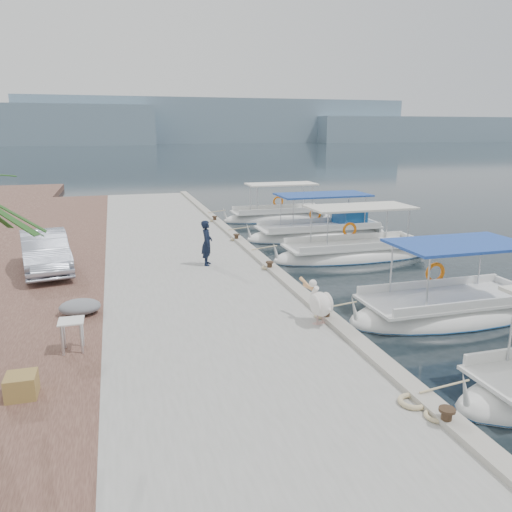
{
  "coord_description": "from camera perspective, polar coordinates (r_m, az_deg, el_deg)",
  "views": [
    {
      "loc": [
        -5.48,
        -14.81,
        5.36
      ],
      "look_at": [
        -1.0,
        0.98,
        1.2
      ],
      "focal_mm": 35.0,
      "sensor_mm": 36.0,
      "label": 1
    }
  ],
  "objects": [
    {
      "name": "mooring_bollards",
      "position": [
        17.72,
        1.57,
        -1.05
      ],
      "size": [
        0.28,
        20.28,
        0.33
      ],
      "color": "black",
      "rests_on": "concrete_quay"
    },
    {
      "name": "fisherman",
      "position": [
        18.4,
        -5.64,
        1.51
      ],
      "size": [
        0.56,
        0.7,
        1.67
      ],
      "primitive_type": "imported",
      "rotation": [
        0.0,
        0.0,
        1.28
      ],
      "color": "black",
      "rests_on": "concrete_quay"
    },
    {
      "name": "fishing_caique_e",
      "position": [
        30.64,
        2.57,
        4.37
      ],
      "size": [
        6.95,
        2.05,
        2.83
      ],
      "color": "silver",
      "rests_on": "ground"
    },
    {
      "name": "distant_hills",
      "position": [
        219.14,
        -6.84,
        14.71
      ],
      "size": [
        330.0,
        60.0,
        18.0
      ],
      "color": "gray",
      "rests_on": "ground"
    },
    {
      "name": "rope_coil",
      "position": [
        9.89,
        17.46,
        -15.58
      ],
      "size": [
        0.54,
        0.54,
        0.1
      ],
      "primitive_type": "torus",
      "color": "#C6B284",
      "rests_on": "concrete_quay"
    },
    {
      "name": "ground",
      "position": [
        16.68,
        4.24,
        -4.57
      ],
      "size": [
        400.0,
        400.0,
        0.0
      ],
      "primitive_type": "plane",
      "color": "black",
      "rests_on": "ground"
    },
    {
      "name": "pelican",
      "position": [
        12.93,
        7.31,
        -5.32
      ],
      "size": [
        0.62,
        1.41,
        1.09
      ],
      "color": "tan",
      "rests_on": "concrete_quay"
    },
    {
      "name": "concrete_quay",
      "position": [
        20.61,
        -8.43,
        -0.29
      ],
      "size": [
        6.0,
        40.0,
        0.5
      ],
      "primitive_type": "cube",
      "color": "gray",
      "rests_on": "ground"
    },
    {
      "name": "folding_table",
      "position": [
        12.04,
        -20.31,
        -7.82
      ],
      "size": [
        0.55,
        0.55,
        0.73
      ],
      "color": "silver",
      "rests_on": "cobblestone_strip"
    },
    {
      "name": "parked_car",
      "position": [
        19.03,
        -22.96,
        0.46
      ],
      "size": [
        2.23,
        4.47,
        1.41
      ],
      "primitive_type": "imported",
      "rotation": [
        0.0,
        0.0,
        0.18
      ],
      "color": "#ACB2C4",
      "rests_on": "cobblestone_strip"
    },
    {
      "name": "wooden_crate",
      "position": [
        10.58,
        -25.22,
        -13.26
      ],
      "size": [
        0.55,
        0.55,
        0.44
      ],
      "primitive_type": "cube",
      "color": "olive",
      "rests_on": "cobblestone_strip"
    },
    {
      "name": "tarp_bundle",
      "position": [
        14.41,
        -19.48,
        -5.5
      ],
      "size": [
        1.1,
        0.9,
        0.4
      ],
      "primitive_type": "ellipsoid",
      "color": "slate",
      "rests_on": "cobblestone_strip"
    },
    {
      "name": "quay_curb",
      "position": [
        21.05,
        -0.94,
        1.04
      ],
      "size": [
        0.44,
        40.0,
        0.12
      ],
      "primitive_type": "cube",
      "color": "gray",
      "rests_on": "concrete_quay"
    },
    {
      "name": "cobblestone_strip",
      "position": [
        20.61,
        -22.33,
        -1.23
      ],
      "size": [
        4.0,
        40.0,
        0.5
      ],
      "primitive_type": "cube",
      "color": "#4F3129",
      "rests_on": "ground"
    },
    {
      "name": "fishing_caique_c",
      "position": [
        21.95,
        11.12,
        0.15
      ],
      "size": [
        7.41,
        2.36,
        2.83
      ],
      "color": "silver",
      "rests_on": "ground"
    },
    {
      "name": "fishing_caique_d",
      "position": [
        25.81,
        7.34,
        2.53
      ],
      "size": [
        7.67,
        2.54,
        2.83
      ],
      "color": "silver",
      "rests_on": "ground"
    },
    {
      "name": "fishing_caique_b",
      "position": [
        15.88,
        21.08,
        -6.03
      ],
      "size": [
        6.36,
        2.5,
        2.83
      ],
      "color": "silver",
      "rests_on": "ground"
    }
  ]
}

